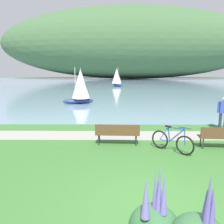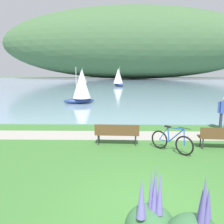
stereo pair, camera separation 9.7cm
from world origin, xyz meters
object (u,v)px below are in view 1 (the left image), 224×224
(sailboat_nearest_to_shore, at_px, (81,77))
(sailboat_mid_bay, at_px, (80,87))
(park_bench_near_camera, at_px, (223,136))
(sailboat_toward_hillside, at_px, (117,77))
(park_bench_further_along, at_px, (117,132))
(bicycle_leaning_near_bench, at_px, (172,141))
(person_at_shoreline, at_px, (224,111))

(sailboat_nearest_to_shore, distance_m, sailboat_mid_bay, 24.40)
(park_bench_near_camera, relative_size, sailboat_toward_hillside, 0.51)
(sailboat_mid_bay, height_order, sailboat_toward_hillside, sailboat_toward_hillside)
(sailboat_nearest_to_shore, height_order, sailboat_mid_bay, sailboat_nearest_to_shore)
(park_bench_near_camera, xyz_separation_m, sailboat_mid_bay, (-7.28, 11.99, 1.04))
(park_bench_near_camera, xyz_separation_m, sailboat_toward_hillside, (-3.79, 34.72, 1.20))
(park_bench_further_along, distance_m, bicycle_leaning_near_bench, 2.19)
(park_bench_near_camera, distance_m, sailboat_mid_bay, 14.06)
(person_at_shoreline, bearing_deg, sailboat_nearest_to_shore, 109.90)
(park_bench_further_along, bearing_deg, bicycle_leaning_near_bench, -21.06)
(person_at_shoreline, relative_size, sailboat_nearest_to_shore, 0.49)
(park_bench_near_camera, bearing_deg, park_bench_further_along, 173.82)
(park_bench_near_camera, relative_size, bicycle_leaning_near_bench, 1.39)
(sailboat_nearest_to_shore, xyz_separation_m, sailboat_mid_bay, (3.49, -24.15, -0.10))
(person_at_shoreline, xyz_separation_m, sailboat_mid_bay, (-8.57, 9.14, 0.59))
(bicycle_leaning_near_bench, xyz_separation_m, sailboat_toward_hillside, (-1.74, 35.06, 1.33))
(bicycle_leaning_near_bench, height_order, person_at_shoreline, person_at_shoreline)
(park_bench_further_along, height_order, sailboat_nearest_to_shore, sailboat_nearest_to_shore)
(park_bench_near_camera, bearing_deg, sailboat_nearest_to_shore, 106.59)
(park_bench_further_along, distance_m, person_at_shoreline, 5.91)
(sailboat_nearest_to_shore, bearing_deg, sailboat_mid_bay, -81.79)
(sailboat_nearest_to_shore, bearing_deg, sailboat_toward_hillside, -11.54)
(park_bench_further_along, relative_size, sailboat_mid_bay, 0.56)
(bicycle_leaning_near_bench, bearing_deg, park_bench_further_along, 158.94)
(park_bench_further_along, xyz_separation_m, sailboat_mid_bay, (-3.18, 11.54, 1.04))
(bicycle_leaning_near_bench, distance_m, person_at_shoreline, 4.66)
(sailboat_toward_hillside, bearing_deg, park_bench_further_along, -90.50)
(sailboat_mid_bay, relative_size, sailboat_toward_hillside, 0.90)
(park_bench_near_camera, distance_m, park_bench_further_along, 4.12)
(sailboat_mid_bay, bearing_deg, park_bench_near_camera, -58.73)
(park_bench_further_along, xyz_separation_m, sailboat_toward_hillside, (0.30, 34.27, 1.20))
(sailboat_mid_bay, distance_m, sailboat_toward_hillside, 23.00)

